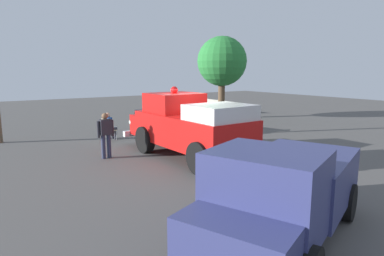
# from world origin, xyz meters

# --- Properties ---
(ground_plane) EXTENTS (60.00, 60.00, 0.00)m
(ground_plane) POSITION_xyz_m (0.00, 0.00, 0.00)
(ground_plane) COLOR #514F4C
(vintage_fire_truck) EXTENTS (6.04, 2.54, 2.59)m
(vintage_fire_truck) POSITION_xyz_m (0.13, 0.58, 1.20)
(vintage_fire_truck) COLOR black
(vintage_fire_truck) RESTS_ON ground
(classic_hot_rod) EXTENTS (4.68, 2.84, 1.46)m
(classic_hot_rod) POSITION_xyz_m (4.92, -1.55, 0.75)
(classic_hot_rod) COLOR black
(classic_hot_rod) RESTS_ON ground
(parked_pickup) EXTENTS (3.47, 5.12, 1.90)m
(parked_pickup) POSITION_xyz_m (-6.06, 2.50, 0.99)
(parked_pickup) COLOR black
(parked_pickup) RESTS_ON ground
(lawn_chair_near_truck) EXTENTS (0.64, 0.64, 1.02)m
(lawn_chair_near_truck) POSITION_xyz_m (4.67, 2.06, 0.59)
(lawn_chair_near_truck) COLOR #B7BABF
(lawn_chair_near_truck) RESTS_ON ground
(lawn_chair_by_car) EXTENTS (0.69, 0.69, 1.02)m
(lawn_chair_by_car) POSITION_xyz_m (3.15, -4.00, 0.59)
(lawn_chair_by_car) COLOR #B7BABF
(lawn_chair_by_car) RESTS_ON ground
(spectator_seated) EXTENTS (0.54, 0.63, 1.29)m
(spectator_seated) POSITION_xyz_m (4.72, 1.94, 0.70)
(spectator_seated) COLOR #383842
(spectator_seated) RESTS_ON ground
(spectator_standing) EXTENTS (0.29, 0.65, 1.68)m
(spectator_standing) POSITION_xyz_m (1.64, 3.21, 0.96)
(spectator_standing) COLOR #2D334C
(spectator_standing) RESTS_ON ground
(oak_tree_left) EXTENTS (3.27, 3.27, 5.44)m
(oak_tree_left) POSITION_xyz_m (7.50, -6.92, 3.77)
(oak_tree_left) COLOR brown
(oak_tree_left) RESTS_ON ground
(background_fence) EXTENTS (12.21, 0.12, 0.90)m
(background_fence) POSITION_xyz_m (14.78, -9.11, 0.45)
(background_fence) COLOR #A8A393
(background_fence) RESTS_ON ground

